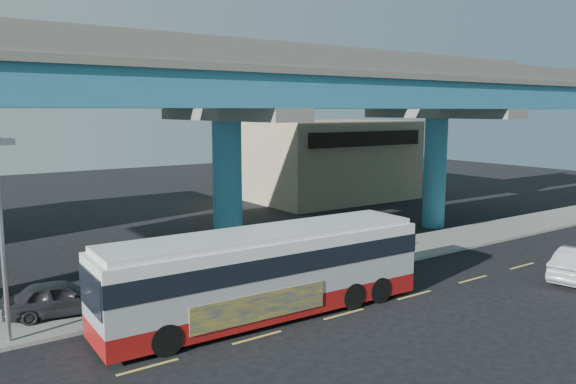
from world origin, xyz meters
TOP-DOWN VIEW (x-y plane):
  - ground at (0.00, 0.00)m, footprint 120.00×120.00m
  - sidewalk at (0.00, 5.50)m, footprint 70.00×4.00m
  - lane_markings at (-0.00, -0.30)m, footprint 58.00×0.12m
  - viaduct at (-0.00, 9.11)m, footprint 52.00×12.40m
  - building_beige at (18.00, 22.98)m, footprint 14.00×10.23m
  - transit_bus at (-2.57, 1.29)m, footprint 13.25×3.17m
  - parked_car at (-9.21, 5.59)m, footprint 2.88×4.50m
  - street_lamp at (-11.24, 3.46)m, footprint 0.50×2.35m
  - stop_sign at (3.65, 4.18)m, footprint 0.77×0.40m

SIDE VIEW (x-z plane):
  - ground at x=0.00m, z-range 0.00..0.00m
  - lane_markings at x=0.00m, z-range 0.00..0.01m
  - sidewalk at x=0.00m, z-range 0.00..0.15m
  - parked_car at x=-9.21m, z-range 0.15..1.51m
  - transit_bus at x=-2.57m, z-range 0.16..3.55m
  - stop_sign at x=3.65m, z-range 0.79..3.60m
  - building_beige at x=18.00m, z-range 0.01..7.01m
  - street_lamp at x=-11.24m, z-range 1.26..8.34m
  - viaduct at x=0.00m, z-range 3.29..14.99m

